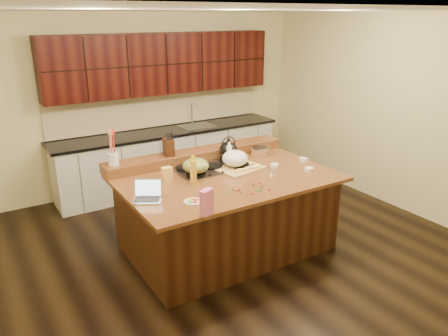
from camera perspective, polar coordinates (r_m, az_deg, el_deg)
room at (r=4.83m, az=0.31°, el=3.75°), size 5.52×5.02×2.72m
island at (r=5.15m, az=0.29°, el=-5.79°), size 2.40×1.60×0.92m
back_ledge at (r=5.52m, az=-3.55°, el=1.72°), size 2.40×0.30×0.12m
cooktop at (r=5.20m, az=-1.45°, el=0.11°), size 0.92×0.52×0.05m
back_counter at (r=6.97m, az=-7.36°, el=5.38°), size 3.70×0.66×2.40m
kettle at (r=5.42m, az=0.58°, el=2.38°), size 0.25×0.25×0.21m
green_bowl at (r=4.92m, az=-3.71°, el=0.30°), size 0.33×0.33×0.16m
laptop at (r=4.39m, az=-9.94°, el=-3.43°), size 0.35×0.33×0.20m
oil_bottle at (r=4.69m, az=-4.02°, el=-0.57°), size 0.08×0.08×0.27m
vinegar_bottle at (r=5.25m, az=0.69°, el=1.55°), size 0.07×0.07×0.25m
wooden_tray at (r=5.18m, az=1.61°, el=0.97°), size 0.59×0.48×0.22m
ramekin_a at (r=5.20m, az=11.06°, el=-0.19°), size 0.13×0.13×0.04m
ramekin_b at (r=5.54m, az=10.35°, el=1.07°), size 0.11×0.11×0.04m
ramekin_c at (r=5.27m, az=6.62°, el=0.30°), size 0.12×0.12×0.04m
strainer_bowl at (r=5.71m, az=4.74°, el=2.14°), size 0.30×0.30×0.09m
kitchen_timer at (r=5.07m, az=6.27°, el=-0.29°), size 0.08×0.08×0.07m
pink_bag at (r=3.99m, az=-2.29°, el=-4.46°), size 0.15×0.12×0.24m
candy_plate at (r=4.30m, az=-4.08°, el=-4.38°), size 0.19×0.19×0.01m
package_box at (r=4.84m, az=-7.45°, el=-0.79°), size 0.11×0.08×0.16m
utensil_crock at (r=5.09m, az=-14.24°, el=1.13°), size 0.16×0.16×0.14m
knife_block at (r=5.31m, az=-7.26°, el=2.71°), size 0.12×0.18×0.21m
gumdrop_0 at (r=4.70m, az=3.80°, el=-2.18°), size 0.02×0.02×0.02m
gumdrop_1 at (r=4.49m, az=0.39°, el=-3.23°), size 0.02×0.02×0.02m
gumdrop_2 at (r=4.59m, az=5.92°, el=-2.81°), size 0.02×0.02×0.02m
gumdrop_3 at (r=4.54m, az=4.79°, el=-3.00°), size 0.02×0.02×0.02m
gumdrop_4 at (r=4.48m, az=3.74°, el=-3.32°), size 0.02×0.02×0.02m
gumdrop_5 at (r=4.55m, az=4.43°, el=-2.93°), size 0.02×0.02×0.02m
gumdrop_6 at (r=4.75m, az=4.73°, el=-1.98°), size 0.02×0.02×0.02m
gumdrop_7 at (r=4.62m, az=4.85°, el=-2.62°), size 0.02×0.02×0.02m
gumdrop_8 at (r=4.56m, az=2.12°, el=-2.83°), size 0.02×0.02×0.02m
gumdrop_9 at (r=4.70m, az=3.92°, el=-2.20°), size 0.02×0.02×0.02m
gumdrop_10 at (r=4.55m, az=1.65°, el=-2.90°), size 0.02×0.02×0.02m
gumdrop_11 at (r=4.58m, az=1.15°, el=-2.75°), size 0.02×0.02×0.02m
gumdrop_12 at (r=4.68m, az=5.01°, el=-2.33°), size 0.02×0.02×0.02m
gumdrop_13 at (r=4.50m, az=2.16°, el=-3.18°), size 0.02×0.02×0.02m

